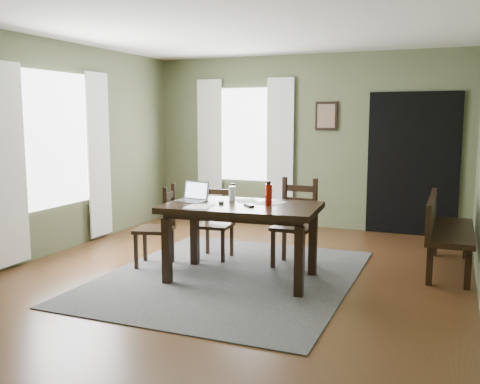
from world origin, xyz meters
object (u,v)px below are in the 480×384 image
at_px(chair_back_right, 295,224).
at_px(dining_table, 242,214).
at_px(bench, 444,226).
at_px(laptop, 193,196).
at_px(chair_end, 159,227).
at_px(water_bottle, 269,194).
at_px(chair_back_left, 216,222).

bearing_deg(chair_back_right, dining_table, -113.13).
relative_size(bench, laptop, 4.32).
relative_size(chair_back_right, laptop, 2.91).
xyz_separation_m(chair_end, bench, (3.07, 1.09, 0.04)).
xyz_separation_m(chair_back_right, water_bottle, (-0.09, -0.69, 0.44)).
relative_size(chair_end, bench, 0.63).
bearing_deg(laptop, dining_table, 7.84).
xyz_separation_m(chair_end, water_bottle, (1.37, -0.06, 0.47)).
relative_size(chair_end, chair_back_left, 1.04).
distance_m(dining_table, water_bottle, 0.36).
xyz_separation_m(dining_table, chair_back_left, (-0.62, 0.71, -0.27)).
distance_m(dining_table, chair_back_left, 0.98).
relative_size(chair_end, chair_back_right, 0.94).
bearing_deg(water_bottle, chair_back_left, 143.91).
bearing_deg(laptop, bench, 33.49).
bearing_deg(dining_table, chair_back_left, 126.93).
height_order(dining_table, chair_end, chair_end).
bearing_deg(dining_table, laptop, 174.90).
height_order(dining_table, chair_back_right, chair_back_right).
xyz_separation_m(chair_back_right, laptop, (-0.95, -0.73, 0.38)).
bearing_deg(dining_table, water_bottle, 5.90).
bearing_deg(chair_back_left, chair_end, -131.55).
bearing_deg(chair_back_left, chair_back_right, -2.06).
relative_size(laptop, water_bottle, 1.36).
bearing_deg(chair_end, chair_back_right, 98.90).
relative_size(chair_back_right, bench, 0.67).
relative_size(chair_back_left, laptop, 2.62).
bearing_deg(water_bottle, laptop, -177.12).
relative_size(chair_back_left, chair_back_right, 0.90).
relative_size(chair_back_left, water_bottle, 3.55).
height_order(chair_end, chair_back_left, chair_end).
height_order(chair_back_left, bench, chair_back_left).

